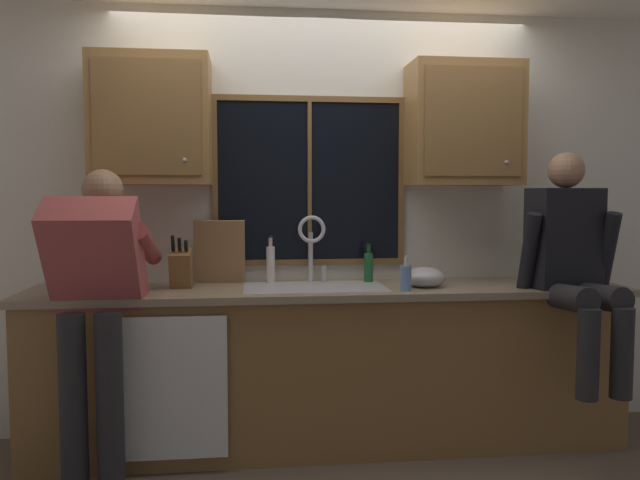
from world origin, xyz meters
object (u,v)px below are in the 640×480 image
Objects in this scene: knife_block at (181,269)px; mixing_bowl at (424,277)px; person_sitting_on_counter at (573,257)px; bottle_tall_clear at (271,263)px; soap_dispenser at (406,277)px; person_standing at (96,291)px; cutting_board at (220,252)px; bottle_green_glass at (368,266)px.

knife_block is 1.38m from mixing_bowl.
person_sitting_on_counter reaches higher than bottle_tall_clear.
mixing_bowl is 0.21m from soap_dispenser.
person_standing reaches higher than bottle_tall_clear.
person_sitting_on_counter is 3.30× the size of cutting_board.
person_standing is at bearing -175.42° from soap_dispenser.
bottle_green_glass is (0.88, -0.03, -0.09)m from cutting_board.
person_standing is 6.67× the size of mixing_bowl.
soap_dispenser reaches higher than mixing_bowl.
person_sitting_on_counter reaches higher than mixing_bowl.
person_sitting_on_counter is 1.71m from bottle_tall_clear.
cutting_board reaches higher than bottle_green_glass.
person_standing is at bearing -170.98° from mixing_bowl.
bottle_tall_clear is (0.30, -0.00, -0.07)m from cutting_board.
person_sitting_on_counter reaches higher than person_standing.
person_standing is 1.04m from bottle_tall_clear.
cutting_board is 1.97× the size of soap_dispenser.
mixing_bowl is at bearing 163.74° from person_sitting_on_counter.
cutting_board is (0.21, 0.16, 0.08)m from knife_block.
bottle_tall_clear reaches higher than bottle_green_glass.
knife_block is at bearing -162.38° from bottle_tall_clear.
mixing_bowl is at bearing 9.02° from person_standing.
bottle_green_glass is at bearing -3.23° from bottle_tall_clear.
person_sitting_on_counter is at bearing -13.94° from cutting_board.
bottle_tall_clear is (-1.64, 0.48, -0.07)m from person_sitting_on_counter.
soap_dispenser is (-0.92, 0.08, -0.11)m from person_sitting_on_counter.
person_sitting_on_counter is 2.00m from cutting_board.
knife_block is at bearing -142.22° from cutting_board.
person_standing is 1.25× the size of person_sitting_on_counter.
person_sitting_on_counter is at bearing -4.71° from soap_dispenser.
person_sitting_on_counter is 1.15m from bottle_green_glass.
cutting_board is at bearing 42.34° from person_standing.
person_sitting_on_counter is 5.33× the size of mixing_bowl.
soap_dispenser is at bearing -29.30° from bottle_tall_clear.
cutting_board is at bearing 179.88° from bottle_tall_clear.
knife_block is at bearing -173.32° from bottle_green_glass.
knife_block is (-2.15, 0.32, -0.08)m from person_sitting_on_counter.
cutting_board is 1.20m from mixing_bowl.
person_sitting_on_counter is 5.49× the size of bottle_green_glass.
person_standing reaches higher than cutting_board.
bottle_green_glass is (-0.13, 0.37, 0.02)m from soap_dispenser.
bottle_green_glass is at bearing -2.18° from cutting_board.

